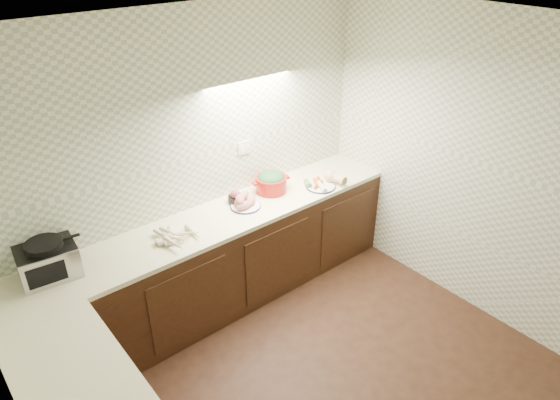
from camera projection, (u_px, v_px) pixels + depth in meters
room at (348, 219)px, 2.84m from camera, size 3.60×3.60×2.60m
counter at (199, 355)px, 3.50m from camera, size 3.60×3.60×0.90m
toaster_oven at (48, 260)px, 3.50m from camera, size 0.42×0.34×0.28m
parsnip_pile at (177, 236)px, 3.95m from camera, size 0.36×0.32×0.07m
sweet_potato_plate at (244, 202)px, 4.39m from camera, size 0.28×0.27×0.12m
onion_bowl at (237, 197)px, 4.46m from camera, size 0.17×0.17×0.13m
dutch_oven at (271, 182)px, 4.62m from camera, size 0.36×0.36×0.20m
veg_plate at (325, 181)px, 4.75m from camera, size 0.35×0.29×0.13m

